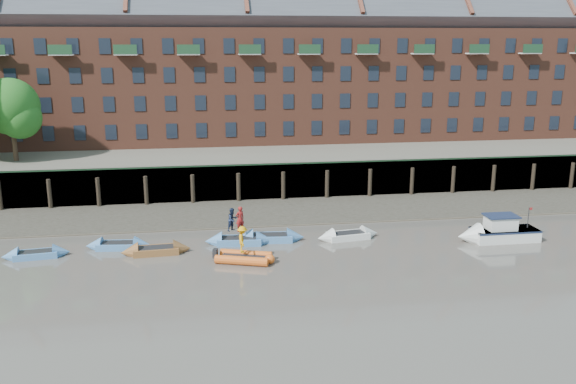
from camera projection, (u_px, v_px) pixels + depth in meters
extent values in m
plane|color=#59534D|center=(303.00, 301.00, 33.55)|extent=(220.00, 220.00, 0.00)
cube|color=#3D382F|center=(266.00, 212.00, 50.82)|extent=(110.00, 8.00, 0.50)
cube|color=#4C4336|center=(271.00, 224.00, 47.56)|extent=(110.00, 1.60, 0.10)
cube|color=#2D2A26|center=(260.00, 182.00, 54.65)|extent=(110.00, 0.80, 3.20)
cylinder|color=black|center=(0.00, 196.00, 50.94)|extent=(0.36, 0.36, 2.60)
cylinder|color=black|center=(50.00, 194.00, 51.52)|extent=(0.36, 0.36, 2.60)
cylinder|color=black|center=(98.00, 192.00, 52.09)|extent=(0.36, 0.36, 2.60)
cylinder|color=black|center=(146.00, 191.00, 52.67)|extent=(0.36, 0.36, 2.60)
cylinder|color=black|center=(193.00, 189.00, 53.24)|extent=(0.36, 0.36, 2.60)
cylinder|color=black|center=(239.00, 188.00, 53.82)|extent=(0.36, 0.36, 2.60)
cylinder|color=black|center=(283.00, 186.00, 54.39)|extent=(0.36, 0.36, 2.60)
cylinder|color=black|center=(327.00, 185.00, 54.97)|extent=(0.36, 0.36, 2.60)
cylinder|color=black|center=(370.00, 183.00, 55.54)|extent=(0.36, 0.36, 2.60)
cylinder|color=black|center=(412.00, 182.00, 56.11)|extent=(0.36, 0.36, 2.60)
cylinder|color=black|center=(453.00, 180.00, 56.69)|extent=(0.36, 0.36, 2.60)
cylinder|color=black|center=(493.00, 179.00, 57.26)|extent=(0.36, 0.36, 2.60)
cylinder|color=black|center=(533.00, 177.00, 57.84)|extent=(0.36, 0.36, 2.60)
cylinder|color=black|center=(572.00, 176.00, 58.41)|extent=(0.36, 0.36, 2.60)
cube|color=#264C2D|center=(260.00, 165.00, 53.97)|extent=(110.00, 0.06, 0.10)
cube|color=#5E594D|center=(247.00, 155.00, 67.70)|extent=(110.00, 28.00, 3.20)
cube|color=brown|center=(246.00, 85.00, 66.82)|extent=(80.00, 10.00, 12.00)
cube|color=#42444C|center=(244.00, 17.00, 65.07)|extent=(80.60, 15.56, 15.56)
cube|color=black|center=(17.00, 134.00, 59.72)|extent=(1.10, 0.12, 1.50)
cube|color=black|center=(48.00, 134.00, 60.15)|extent=(1.10, 0.12, 1.50)
cube|color=black|center=(80.00, 133.00, 60.58)|extent=(1.10, 0.12, 1.50)
cube|color=black|center=(111.00, 132.00, 61.01)|extent=(1.10, 0.12, 1.50)
cube|color=black|center=(142.00, 132.00, 61.44)|extent=(1.10, 0.12, 1.50)
cube|color=black|center=(172.00, 131.00, 61.87)|extent=(1.10, 0.12, 1.50)
cube|color=black|center=(202.00, 130.00, 62.30)|extent=(1.10, 0.12, 1.50)
cube|color=black|center=(231.00, 130.00, 62.73)|extent=(1.10, 0.12, 1.50)
cube|color=black|center=(260.00, 129.00, 63.17)|extent=(1.10, 0.12, 1.50)
cube|color=black|center=(288.00, 128.00, 63.60)|extent=(1.10, 0.12, 1.50)
cube|color=black|center=(317.00, 128.00, 64.03)|extent=(1.10, 0.12, 1.50)
cube|color=black|center=(344.00, 127.00, 64.46)|extent=(1.10, 0.12, 1.50)
cube|color=black|center=(372.00, 127.00, 64.89)|extent=(1.10, 0.12, 1.50)
cube|color=black|center=(399.00, 126.00, 65.32)|extent=(1.10, 0.12, 1.50)
cube|color=black|center=(426.00, 126.00, 65.75)|extent=(1.10, 0.12, 1.50)
cube|color=black|center=(452.00, 125.00, 66.18)|extent=(1.10, 0.12, 1.50)
cube|color=black|center=(478.00, 124.00, 66.61)|extent=(1.10, 0.12, 1.50)
cube|color=black|center=(504.00, 124.00, 67.04)|extent=(1.10, 0.12, 1.50)
cube|color=black|center=(529.00, 123.00, 67.47)|extent=(1.10, 0.12, 1.50)
cube|color=black|center=(554.00, 123.00, 67.90)|extent=(1.10, 0.12, 1.50)
cube|color=black|center=(13.00, 106.00, 59.04)|extent=(1.10, 0.12, 1.50)
cube|color=black|center=(46.00, 105.00, 59.47)|extent=(1.10, 0.12, 1.50)
cube|color=black|center=(78.00, 105.00, 59.90)|extent=(1.10, 0.12, 1.50)
cube|color=black|center=(109.00, 104.00, 60.33)|extent=(1.10, 0.12, 1.50)
cube|color=black|center=(140.00, 104.00, 60.76)|extent=(1.10, 0.12, 1.50)
cube|color=black|center=(170.00, 103.00, 61.19)|extent=(1.10, 0.12, 1.50)
cube|color=black|center=(201.00, 103.00, 61.62)|extent=(1.10, 0.12, 1.50)
cube|color=black|center=(230.00, 102.00, 62.06)|extent=(1.10, 0.12, 1.50)
cube|color=black|center=(260.00, 102.00, 62.49)|extent=(1.10, 0.12, 1.50)
cube|color=black|center=(288.00, 102.00, 62.92)|extent=(1.10, 0.12, 1.50)
cube|color=black|center=(317.00, 101.00, 63.35)|extent=(1.10, 0.12, 1.50)
cube|color=black|center=(345.00, 101.00, 63.78)|extent=(1.10, 0.12, 1.50)
cube|color=black|center=(373.00, 100.00, 64.21)|extent=(1.10, 0.12, 1.50)
cube|color=black|center=(400.00, 100.00, 64.64)|extent=(1.10, 0.12, 1.50)
cube|color=black|center=(427.00, 99.00, 65.07)|extent=(1.10, 0.12, 1.50)
cube|color=black|center=(454.00, 99.00, 65.50)|extent=(1.10, 0.12, 1.50)
cube|color=black|center=(480.00, 99.00, 65.93)|extent=(1.10, 0.12, 1.50)
cube|color=black|center=(506.00, 98.00, 66.36)|extent=(1.10, 0.12, 1.50)
cube|color=black|center=(531.00, 98.00, 66.79)|extent=(1.10, 0.12, 1.50)
cube|color=black|center=(557.00, 98.00, 67.23)|extent=(1.10, 0.12, 1.50)
cube|color=black|center=(10.00, 76.00, 58.36)|extent=(1.10, 0.12, 1.50)
cube|color=black|center=(43.00, 76.00, 58.79)|extent=(1.10, 0.12, 1.50)
cube|color=black|center=(75.00, 76.00, 59.22)|extent=(1.10, 0.12, 1.50)
cube|color=black|center=(107.00, 75.00, 59.65)|extent=(1.10, 0.12, 1.50)
cube|color=black|center=(138.00, 75.00, 60.08)|extent=(1.10, 0.12, 1.50)
cube|color=black|center=(169.00, 75.00, 60.51)|extent=(1.10, 0.12, 1.50)
cube|color=black|center=(200.00, 75.00, 60.95)|extent=(1.10, 0.12, 1.50)
cube|color=black|center=(230.00, 74.00, 61.38)|extent=(1.10, 0.12, 1.50)
cube|color=black|center=(259.00, 74.00, 61.81)|extent=(1.10, 0.12, 1.50)
cube|color=black|center=(288.00, 74.00, 62.24)|extent=(1.10, 0.12, 1.50)
cube|color=black|center=(317.00, 74.00, 62.67)|extent=(1.10, 0.12, 1.50)
cube|color=black|center=(346.00, 74.00, 63.10)|extent=(1.10, 0.12, 1.50)
cube|color=black|center=(374.00, 73.00, 63.53)|extent=(1.10, 0.12, 1.50)
cube|color=black|center=(401.00, 73.00, 63.96)|extent=(1.10, 0.12, 1.50)
cube|color=black|center=(428.00, 73.00, 64.39)|extent=(1.10, 0.12, 1.50)
cube|color=black|center=(455.00, 73.00, 64.82)|extent=(1.10, 0.12, 1.50)
cube|color=black|center=(482.00, 72.00, 65.25)|extent=(1.10, 0.12, 1.50)
cube|color=black|center=(508.00, 72.00, 65.68)|extent=(1.10, 0.12, 1.50)
cube|color=black|center=(534.00, 72.00, 66.12)|extent=(1.10, 0.12, 1.50)
cube|color=black|center=(559.00, 72.00, 66.55)|extent=(1.10, 0.12, 1.50)
cube|color=black|center=(7.00, 46.00, 57.68)|extent=(1.10, 0.12, 1.50)
cube|color=black|center=(40.00, 46.00, 58.11)|extent=(1.10, 0.12, 1.50)
cube|color=black|center=(73.00, 46.00, 58.54)|extent=(1.10, 0.12, 1.50)
cube|color=black|center=(105.00, 46.00, 58.97)|extent=(1.10, 0.12, 1.50)
cube|color=black|center=(137.00, 46.00, 59.40)|extent=(1.10, 0.12, 1.50)
cube|color=black|center=(168.00, 46.00, 59.84)|extent=(1.10, 0.12, 1.50)
cube|color=black|center=(199.00, 46.00, 60.27)|extent=(1.10, 0.12, 1.50)
cube|color=black|center=(229.00, 46.00, 60.70)|extent=(1.10, 0.12, 1.50)
cube|color=black|center=(259.00, 46.00, 61.13)|extent=(1.10, 0.12, 1.50)
cube|color=black|center=(288.00, 46.00, 61.56)|extent=(1.10, 0.12, 1.50)
cube|color=black|center=(317.00, 46.00, 61.99)|extent=(1.10, 0.12, 1.50)
cube|color=black|center=(346.00, 46.00, 62.42)|extent=(1.10, 0.12, 1.50)
cube|color=black|center=(374.00, 46.00, 62.85)|extent=(1.10, 0.12, 1.50)
cube|color=black|center=(402.00, 46.00, 63.28)|extent=(1.10, 0.12, 1.50)
cube|color=black|center=(430.00, 46.00, 63.71)|extent=(1.10, 0.12, 1.50)
cube|color=black|center=(457.00, 46.00, 64.14)|extent=(1.10, 0.12, 1.50)
cube|color=black|center=(484.00, 46.00, 64.57)|extent=(1.10, 0.12, 1.50)
cube|color=black|center=(510.00, 46.00, 65.01)|extent=(1.10, 0.12, 1.50)
cube|color=black|center=(536.00, 46.00, 65.44)|extent=(1.10, 0.12, 1.50)
cube|color=black|center=(562.00, 45.00, 65.87)|extent=(1.10, 0.12, 1.50)
cylinder|color=#3A281C|center=(14.00, 139.00, 55.51)|extent=(0.44, 0.44, 4.00)
sphere|color=#26691F|center=(10.00, 107.00, 54.80)|extent=(5.12, 5.12, 5.12)
cube|color=#4C7FB9|center=(36.00, 254.00, 40.23)|extent=(2.87, 1.56, 0.43)
cone|color=#4C7FB9|center=(62.00, 252.00, 40.64)|extent=(1.21, 1.36, 1.24)
cone|color=#4C7FB9|center=(10.00, 257.00, 39.81)|extent=(1.21, 1.36, 1.24)
cube|color=black|center=(36.00, 252.00, 40.18)|extent=(2.38, 1.20, 0.06)
cube|color=#4C7FB9|center=(118.00, 245.00, 41.95)|extent=(2.94, 1.53, 0.44)
cone|color=#4C7FB9|center=(143.00, 245.00, 42.04)|extent=(1.22, 1.38, 1.28)
cone|color=#4C7FB9|center=(94.00, 246.00, 41.86)|extent=(1.22, 1.38, 1.28)
cube|color=black|center=(118.00, 243.00, 41.90)|extent=(2.44, 1.17, 0.06)
cube|color=brown|center=(156.00, 250.00, 40.92)|extent=(3.06, 1.55, 0.47)
cone|color=brown|center=(182.00, 249.00, 41.29)|extent=(1.25, 1.42, 1.34)
cone|color=brown|center=(129.00, 252.00, 40.56)|extent=(1.25, 1.42, 1.34)
cube|color=black|center=(156.00, 247.00, 40.87)|extent=(2.55, 1.18, 0.06)
cube|color=#4C7FB9|center=(239.00, 241.00, 42.87)|extent=(3.19, 1.66, 0.48)
cone|color=#4C7FB9|center=(265.00, 240.00, 42.98)|extent=(1.32, 1.49, 1.39)
cone|color=#4C7FB9|center=(214.00, 241.00, 42.77)|extent=(1.32, 1.49, 1.39)
cube|color=black|center=(239.00, 238.00, 42.82)|extent=(2.65, 1.27, 0.06)
cube|color=#4C7FB9|center=(270.00, 238.00, 43.52)|extent=(3.24, 1.67, 0.49)
cone|color=#4C7FB9|center=(296.00, 237.00, 43.64)|extent=(1.33, 1.51, 1.41)
cone|color=#4C7FB9|center=(245.00, 238.00, 43.41)|extent=(1.33, 1.51, 1.41)
cube|color=black|center=(270.00, 235.00, 43.47)|extent=(2.69, 1.27, 0.06)
cube|color=silver|center=(348.00, 236.00, 44.02)|extent=(3.15, 1.77, 0.47)
cone|color=silver|center=(370.00, 234.00, 44.51)|extent=(1.34, 1.50, 1.35)
cone|color=silver|center=(325.00, 238.00, 43.53)|extent=(1.34, 1.50, 1.35)
cube|color=black|center=(348.00, 233.00, 43.97)|extent=(2.61, 1.36, 0.06)
cylinder|color=orange|center=(246.00, 254.00, 40.03)|extent=(3.45, 1.66, 0.57)
cylinder|color=orange|center=(241.00, 261.00, 38.88)|extent=(3.45, 1.66, 0.57)
sphere|color=orange|center=(270.00, 259.00, 39.16)|extent=(0.66, 0.66, 0.66)
cube|color=black|center=(244.00, 257.00, 39.46)|extent=(3.04, 1.87, 0.20)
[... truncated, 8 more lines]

